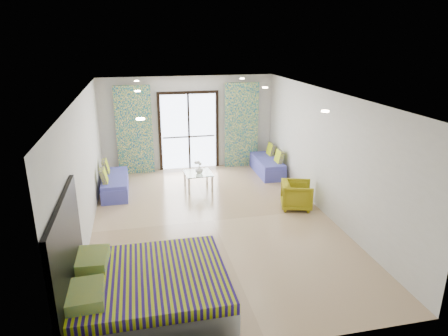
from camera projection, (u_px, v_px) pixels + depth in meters
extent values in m
cube|color=black|center=(188.00, 93.00, 11.29)|extent=(1.76, 0.08, 0.08)
cube|color=black|center=(160.00, 133.00, 11.48)|extent=(0.08, 0.08, 2.20)
cube|color=black|center=(217.00, 130.00, 11.83)|extent=(0.08, 0.08, 2.20)
cube|color=black|center=(189.00, 132.00, 11.66)|extent=(0.05, 0.06, 2.20)
cube|color=#595451|center=(189.00, 137.00, 11.72)|extent=(1.52, 0.03, 0.04)
cube|color=white|center=(134.00, 130.00, 11.16)|extent=(1.00, 0.10, 2.50)
cube|color=white|center=(241.00, 125.00, 11.79)|extent=(1.00, 0.10, 2.50)
cylinder|color=#FFE0B2|center=(140.00, 119.00, 5.58)|extent=(0.12, 0.12, 0.02)
cylinder|color=#FFE0B2|center=(325.00, 111.00, 6.15)|extent=(0.12, 0.12, 0.02)
cylinder|color=#FFE0B2|center=(138.00, 91.00, 8.36)|extent=(0.12, 0.12, 0.02)
cylinder|color=#FFE0B2|center=(265.00, 88.00, 8.93)|extent=(0.12, 0.12, 0.02)
cylinder|color=#FFE0B2|center=(137.00, 81.00, 10.22)|extent=(0.12, 0.12, 0.02)
cylinder|color=#FFE0B2|center=(242.00, 79.00, 10.78)|extent=(0.12, 0.12, 0.02)
cube|color=black|center=(67.00, 255.00, 5.23)|extent=(0.06, 2.10, 1.50)
cube|color=silver|center=(78.00, 215.00, 6.39)|extent=(0.02, 0.10, 0.10)
cube|color=silver|center=(149.00, 297.00, 5.70)|extent=(2.23, 1.79, 0.45)
cube|color=navy|center=(148.00, 279.00, 5.60)|extent=(2.21, 1.82, 0.17)
cube|color=#1B7B6D|center=(83.00, 295.00, 4.99)|extent=(0.53, 0.64, 0.16)
cube|color=#1B7B6D|center=(90.00, 260.00, 5.78)|extent=(0.54, 0.65, 0.16)
cube|color=#4A4CB0|center=(115.00, 186.00, 10.02)|extent=(0.62, 1.59, 0.35)
cube|color=#4A4CB0|center=(115.00, 178.00, 9.95)|extent=(0.61, 1.56, 0.09)
cube|color=navy|center=(104.00, 176.00, 9.50)|extent=(0.18, 0.40, 0.37)
cube|color=navy|center=(106.00, 166.00, 10.18)|extent=(0.18, 0.40, 0.37)
cube|color=#4A4CB0|center=(267.00, 167.00, 11.45)|extent=(0.64, 1.60, 0.35)
cube|color=#4A4CB0|center=(267.00, 160.00, 11.38)|extent=(0.63, 1.56, 0.09)
cube|color=navy|center=(279.00, 156.00, 11.02)|extent=(0.18, 0.40, 0.37)
cube|color=navy|center=(271.00, 149.00, 11.71)|extent=(0.18, 0.40, 0.37)
cylinder|color=silver|center=(189.00, 186.00, 9.90)|extent=(0.06, 0.06, 0.44)
cylinder|color=silver|center=(212.00, 184.00, 10.05)|extent=(0.06, 0.06, 0.44)
cylinder|color=silver|center=(185.00, 178.00, 10.45)|extent=(0.06, 0.06, 0.44)
cylinder|color=silver|center=(207.00, 176.00, 10.60)|extent=(0.06, 0.06, 0.44)
cube|color=#8CA59E|center=(198.00, 173.00, 10.18)|extent=(0.72, 0.72, 0.02)
sphere|color=white|center=(200.00, 164.00, 10.12)|extent=(0.08, 0.08, 0.08)
sphere|color=white|center=(197.00, 163.00, 10.15)|extent=(0.08, 0.08, 0.08)
sphere|color=white|center=(196.00, 163.00, 10.08)|extent=(0.08, 0.08, 0.08)
sphere|color=white|center=(198.00, 162.00, 10.03)|extent=(0.08, 0.08, 0.08)
imported|color=white|center=(199.00, 170.00, 10.10)|extent=(0.21, 0.22, 0.19)
imported|color=#978C13|center=(297.00, 194.00, 9.10)|extent=(0.79, 0.82, 0.69)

